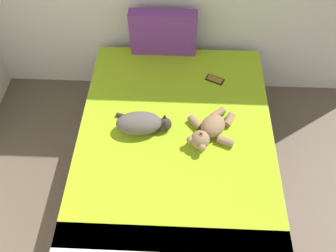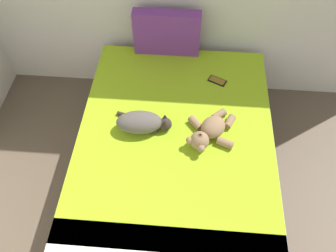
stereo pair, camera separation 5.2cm
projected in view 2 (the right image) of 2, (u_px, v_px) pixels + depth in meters
name	position (u px, v px, depth m)	size (l,w,h in m)	color
bed	(175.00, 156.00, 2.75)	(1.51, 2.01, 0.56)	brown
patterned_cushion	(167.00, 33.00, 2.92)	(0.57, 0.11, 0.41)	#72338C
cat	(142.00, 123.00, 2.51)	(0.43, 0.25, 0.15)	#59514C
teddy_bear	(209.00, 131.00, 2.47)	(0.37, 0.43, 0.15)	#937051
cell_phone	(217.00, 81.00, 2.86)	(0.16, 0.13, 0.01)	black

